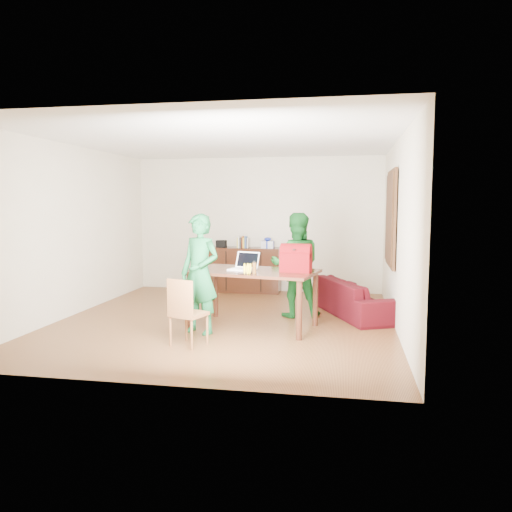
% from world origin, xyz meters
% --- Properties ---
extents(room, '(5.20, 5.70, 2.90)m').
position_xyz_m(room, '(0.01, 0.13, 1.31)').
color(room, '#412010').
rests_on(room, ground).
extents(table, '(1.93, 1.31, 0.83)m').
position_xyz_m(table, '(0.49, -0.31, 0.72)').
color(table, black).
rests_on(table, ground).
extents(chair, '(0.49, 0.48, 0.86)m').
position_xyz_m(chair, '(-0.14, -1.36, 0.25)').
color(chair, brown).
rests_on(chair, ground).
extents(person_near, '(0.70, 0.58, 1.64)m').
position_xyz_m(person_near, '(-0.17, -0.74, 0.82)').
color(person_near, '#145A2C').
rests_on(person_near, ground).
extents(person_far, '(0.88, 0.74, 1.64)m').
position_xyz_m(person_far, '(1.02, 0.50, 0.82)').
color(person_far, '#12551C').
rests_on(person_far, ground).
extents(laptop, '(0.42, 0.35, 0.26)m').
position_xyz_m(laptop, '(0.33, -0.32, 0.88)').
color(laptop, white).
rests_on(laptop, table).
extents(bananas, '(0.16, 0.11, 0.06)m').
position_xyz_m(bananas, '(0.48, -0.71, 0.86)').
color(bananas, yellow).
rests_on(bananas, table).
extents(bottle, '(0.06, 0.06, 0.17)m').
position_xyz_m(bottle, '(0.56, -0.63, 0.91)').
color(bottle, brown).
rests_on(bottle, table).
extents(red_bag, '(0.44, 0.29, 0.31)m').
position_xyz_m(red_bag, '(1.10, -0.36, 0.98)').
color(red_bag, '#6A0707').
rests_on(red_bag, table).
extents(sofa, '(1.48, 2.07, 0.56)m').
position_xyz_m(sofa, '(1.95, 0.79, 0.28)').
color(sofa, '#350610').
rests_on(sofa, ground).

